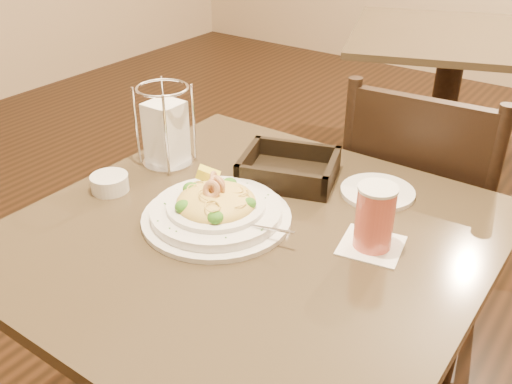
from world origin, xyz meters
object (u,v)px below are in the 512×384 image
Objects in this scene: main_table at (251,318)px; drink_glass at (375,218)px; side_plate at (378,192)px; butter_ramekin at (110,183)px; pasta_bowl at (216,208)px; napkin_caddy at (166,131)px; background_table at (447,84)px; bread_basket at (289,171)px; dining_chair_near at (418,220)px.

drink_glass is at bearing 22.11° from main_table.
butter_ramekin is at bearing -146.17° from side_plate.
pasta_bowl is 1.73× the size of napkin_caddy.
side_plate is (0.23, 0.29, -0.02)m from pasta_bowl.
main_table is at bearing -84.20° from background_table.
napkin_caddy is (-0.57, 0.04, 0.02)m from drink_glass.
napkin_caddy reaches higher than butter_ramekin.
main_table is 0.39m from drink_glass.
napkin_caddy is (-0.29, -0.10, 0.06)m from bread_basket.
drink_glass is at bearing 93.75° from dining_chair_near.
dining_chair_near is at bearing 70.24° from pasta_bowl.
butter_ramekin is (-0.50, -0.67, 0.27)m from dining_chair_near.
dining_chair_near is 0.73m from pasta_bowl.
dining_chair_near reaches higher than drink_glass.
napkin_caddy reaches higher than main_table.
pasta_bowl is 0.37m from side_plate.
butter_ramekin is at bearing -171.25° from pasta_bowl.
drink_glass is (0.41, -1.72, 0.30)m from background_table.
side_plate is at bearing -77.78° from background_table.
main_table is 0.35m from bread_basket.
butter_ramekin is (-0.30, -0.28, -0.00)m from bread_basket.
background_table is 1.24m from dining_chair_near.
napkin_caddy is 2.34× the size of butter_ramekin.
napkin_caddy reaches higher than dining_chair_near.
side_plate is 1.95× the size of butter_ramekin.
drink_glass is 0.52× the size of bread_basket.
dining_chair_near reaches higher than main_table.
butter_ramekin is at bearing -166.21° from drink_glass.
butter_ramekin is (-0.58, -0.14, -0.05)m from drink_glass.
bread_basket reaches higher than background_table.
pasta_bowl is at bearing -173.68° from main_table.
main_table is 0.49m from napkin_caddy.
dining_chair_near is at bearing -74.48° from background_table.
main_table is 0.40m from side_plate.
pasta_bowl reaches higher than main_table.
bread_basket is 0.41m from butter_ramekin.
pasta_bowl is 0.24m from bread_basket.
napkin_caddy reaches higher than drink_glass.
dining_chair_near reaches higher than bread_basket.
bread_basket is (0.02, 0.24, -0.01)m from pasta_bowl.
dining_chair_near is at bearing 62.69° from bread_basket.
side_plate is at bearing 111.81° from drink_glass.
pasta_bowl is at bearing -86.75° from background_table.
pasta_bowl reaches higher than butter_ramekin.
main_table is at bearing 6.32° from pasta_bowl.
side_plate is at bearing 52.37° from pasta_bowl.
bread_basket is 1.30× the size of napkin_caddy.
napkin_caddy is (-0.34, 0.13, 0.32)m from main_table.
drink_glass is at bearing -26.56° from bread_basket.
drink_glass is 0.22m from side_plate.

